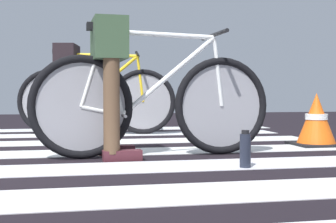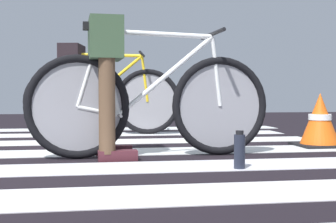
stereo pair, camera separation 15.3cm
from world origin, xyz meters
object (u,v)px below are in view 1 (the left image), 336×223
(bicycle_1_of_2, at_px, (153,103))
(water_bottle, at_px, (245,150))
(bicycle_2_of_2, at_px, (96,99))
(cyclist_2_of_2, at_px, (68,76))
(cyclist_1_of_2, at_px, (110,69))
(traffic_cone, at_px, (316,121))

(bicycle_1_of_2, height_order, water_bottle, bicycle_1_of_2)
(bicycle_2_of_2, distance_m, cyclist_2_of_2, 0.40)
(bicycle_2_of_2, bearing_deg, cyclist_1_of_2, -79.30)
(bicycle_1_of_2, xyz_separation_m, cyclist_2_of_2, (-0.63, 1.94, 0.25))
(cyclist_1_of_2, bearing_deg, bicycle_1_of_2, -0.00)
(cyclist_1_of_2, distance_m, bicycle_2_of_2, 1.92)
(bicycle_1_of_2, bearing_deg, cyclist_1_of_2, 180.00)
(water_bottle, bearing_deg, bicycle_2_of_2, 107.48)
(water_bottle, bearing_deg, bicycle_1_of_2, 127.17)
(cyclist_1_of_2, distance_m, cyclist_2_of_2, 1.99)
(bicycle_2_of_2, xyz_separation_m, traffic_cone, (1.82, -1.47, -0.17))
(cyclist_1_of_2, xyz_separation_m, bicycle_2_of_2, (-0.02, 1.91, -0.24))
(water_bottle, relative_size, traffic_cone, 0.51)
(bicycle_1_of_2, xyz_separation_m, traffic_cone, (1.49, 0.42, -0.17))
(bicycle_2_of_2, bearing_deg, cyclist_2_of_2, -180.00)
(bicycle_1_of_2, relative_size, cyclist_2_of_2, 1.77)
(bicycle_1_of_2, distance_m, traffic_cone, 1.56)
(bicycle_1_of_2, relative_size, water_bottle, 7.55)
(cyclist_2_of_2, height_order, water_bottle, cyclist_2_of_2)
(bicycle_1_of_2, height_order, traffic_cone, bicycle_1_of_2)
(cyclist_1_of_2, distance_m, water_bottle, 1.10)
(bicycle_1_of_2, xyz_separation_m, water_bottle, (0.46, -0.61, -0.28))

